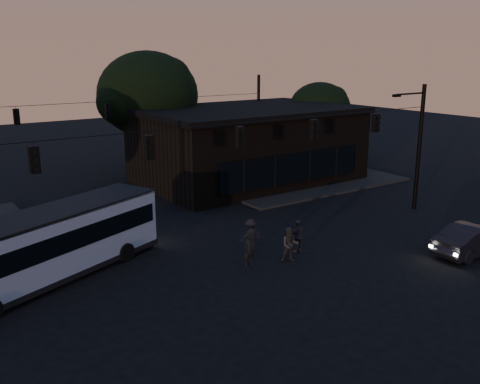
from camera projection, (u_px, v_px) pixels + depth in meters
ground at (295, 281)px, 22.36m from camera, size 120.00×120.00×0.00m
sidewalk_far_right at (295, 179)px, 40.08m from camera, size 14.00×10.00×0.15m
building at (247, 144)px, 39.32m from camera, size 15.40×10.41×5.40m
tree_behind at (148, 94)px, 40.46m from camera, size 7.60×7.60×9.43m
tree_right at (320, 109)px, 45.42m from camera, size 5.20×5.20×6.86m
signal_rig_near at (240, 161)px, 24.40m from camera, size 26.24×0.30×7.50m
signal_rig_far at (109, 127)px, 37.17m from camera, size 26.24×0.30×7.50m
bus at (50, 242)px, 22.17m from camera, size 10.62×6.26×2.95m
car at (474, 239)px, 25.21m from camera, size 4.52×1.67×1.48m
pedestrian_a at (249, 249)px, 23.79m from camera, size 0.60×0.42×1.57m
pedestrian_b at (290, 244)px, 24.29m from camera, size 0.99×0.94×1.62m
pedestrian_c at (298, 236)px, 25.41m from camera, size 0.94×0.39×1.59m
pedestrian_d at (251, 235)px, 25.64m from camera, size 1.07×0.69×1.57m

